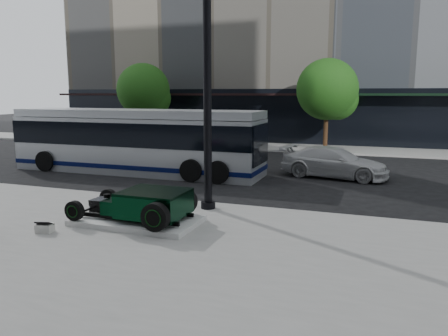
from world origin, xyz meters
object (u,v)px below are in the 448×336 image
(hot_rod, at_px, (147,204))
(transit_bus, at_px, (136,141))
(lamppost, at_px, (207,85))
(white_sedan, at_px, (334,162))

(hot_rod, bearing_deg, transit_bus, 122.88)
(lamppost, bearing_deg, transit_bus, 136.97)
(hot_rod, relative_size, lamppost, 0.39)
(hot_rod, relative_size, transit_bus, 0.27)
(lamppost, xyz_separation_m, transit_bus, (-5.81, 5.43, -2.43))
(transit_bus, relative_size, white_sedan, 2.63)
(hot_rod, height_order, lamppost, lamppost)
(transit_bus, height_order, white_sedan, transit_bus)
(lamppost, bearing_deg, hot_rod, -112.64)
(lamppost, distance_m, white_sedan, 8.48)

